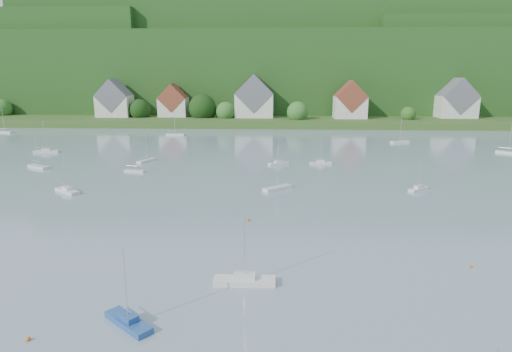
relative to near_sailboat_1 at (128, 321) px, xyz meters
The scene contains 13 objects.
far_shore_strip 163.62m from the near_sailboat_1, 90.75° to the left, with size 600.00×60.00×3.00m, color #355720.
forested_ridge 233.26m from the near_sailboat_1, 90.43° to the left, with size 620.00×181.22×69.89m.
village_building_0 161.33m from the near_sailboat_1, 110.77° to the left, with size 14.00×10.40×16.00m.
village_building_1 156.17m from the near_sailboat_1, 101.89° to the left, with size 12.00×9.36×14.00m.
village_building_2 151.95m from the near_sailboat_1, 88.92° to the left, with size 16.00×11.44×18.00m.
village_building_3 155.88m from the near_sailboat_1, 74.01° to the left, with size 13.00×10.40×15.50m.
village_building_4 177.19m from the near_sailboat_1, 60.23° to the left, with size 15.00×10.40×16.50m.
near_sailboat_1 is the anchor object (origin of this frame).
near_sailboat_3 12.17m from the near_sailboat_1, 39.79° to the left, with size 6.31×1.89×8.47m.
mooring_buoy_0 7.75m from the near_sailboat_1, 160.72° to the right, with size 0.41×0.41×0.41m, color #D66014.
mooring_buoy_2 36.43m from the near_sailboat_1, 20.67° to the left, with size 0.39×0.39×0.39m, color #D66014.
mooring_buoy_3 28.37m from the near_sailboat_1, 72.69° to the left, with size 0.48×0.48×0.48m, color #D66014.
far_sailboat_cluster 79.75m from the near_sailboat_1, 92.84° to the left, with size 206.21×81.83×8.71m.
Camera 1 is at (14.58, 4.41, 20.84)m, focal length 30.03 mm.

